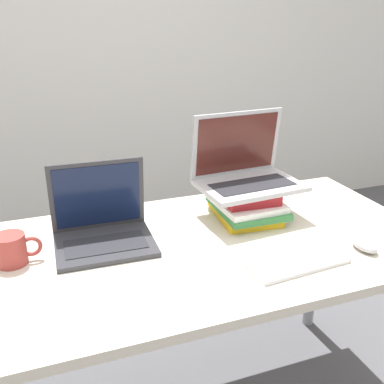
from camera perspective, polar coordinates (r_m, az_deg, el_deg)
The scene contains 8 objects.
wall_back at distance 2.95m, azimuth -12.52°, elevation 20.05°, with size 8.00×0.05×2.70m.
desk at distance 1.46m, azimuth 0.03°, elevation -9.29°, with size 1.57×0.77×0.73m.
laptop_left at distance 1.45m, azimuth -11.30°, elevation -4.47°, with size 0.31×0.25×0.25m.
book_stack at distance 1.61m, azimuth 6.82°, elevation -1.44°, with size 0.23×0.29×0.11m.
laptop_on_books at distance 1.60m, azimuth 6.82°, elevation 2.65°, with size 0.37×0.27×0.25m.
wireless_keyboard at distance 1.35m, azimuth 13.42°, elevation -8.83°, with size 0.31×0.13×0.01m.
mouse at distance 1.49m, azimuth 21.09°, elevation -6.25°, with size 0.06×0.10×0.03m.
mug at distance 1.41m, azimuth -21.91°, elevation -6.79°, with size 0.13×0.09×0.09m.
Camera 1 is at (-0.43, -0.79, 1.41)m, focal length 42.00 mm.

